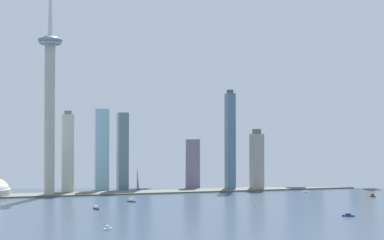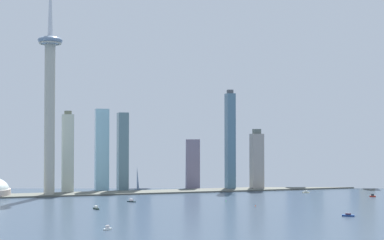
{
  "view_description": "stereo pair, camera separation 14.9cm",
  "coord_description": "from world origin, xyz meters",
  "views": [
    {
      "loc": [
        -317.89,
        -456.82,
        90.16
      ],
      "look_at": [
        -48.81,
        460.7,
        117.46
      ],
      "focal_mm": 54.02,
      "sensor_mm": 36.0,
      "label": 1
    },
    {
      "loc": [
        -317.75,
        -456.86,
        90.16
      ],
      "look_at": [
        -48.81,
        460.7,
        117.46
      ],
      "focal_mm": 54.02,
      "sensor_mm": 36.0,
      "label": 2
    }
  ],
  "objects": [
    {
      "name": "skyscraper_6",
      "position": [
        -156.99,
        505.48,
        65.02
      ],
      "size": [
        16.84,
        24.44,
        130.04
      ],
      "color": "slate",
      "rests_on": "ground"
    },
    {
      "name": "channel_buoy_0",
      "position": [
        -28.89,
        237.6,
        0.87
      ],
      "size": [
        1.62,
        1.62,
        1.73
      ],
      "primitive_type": "cone",
      "color": "#E54C19",
      "rests_on": "ground"
    },
    {
      "name": "airplane",
      "position": [
        48.29,
        502.77,
        194.95
      ],
      "size": [
        25.87,
        25.34,
        7.33
      ],
      "rotation": [
        0.0,
        0.0,
        0.32
      ],
      "color": "silver"
    },
    {
      "name": "boat_1",
      "position": [
        -239.02,
        101.09,
        1.66
      ],
      "size": [
        8.59,
        6.27,
        4.63
      ],
      "rotation": [
        0.0,
        0.0,
        0.51
      ],
      "color": "white",
      "rests_on": "ground"
    },
    {
      "name": "skyscraper_0",
      "position": [
        -190.29,
        517.69,
        68.25
      ],
      "size": [
        22.43,
        18.54,
        136.51
      ],
      "color": "#94C6D5",
      "rests_on": "ground"
    },
    {
      "name": "skyscraper_10",
      "position": [
        323.91,
        560.59,
        52.32
      ],
      "size": [
        16.68,
        21.09,
        111.85
      ],
      "color": "#718CAA",
      "rests_on": "ground"
    },
    {
      "name": "skyscraper_7",
      "position": [
        277.76,
        452.82,
        56.1
      ],
      "size": [
        19.37,
        20.39,
        130.92
      ],
      "color": "#C3B18E",
      "rests_on": "ground"
    },
    {
      "name": "channel_buoy_1",
      "position": [
        -47.21,
        298.67,
        1.42
      ],
      "size": [
        1.01,
        1.01,
        2.84
      ],
      "primitive_type": "cone",
      "color": "green",
      "rests_on": "ground"
    },
    {
      "name": "skyscraper_1",
      "position": [
        -115.18,
        543.89,
        86.24
      ],
      "size": [
        24.99,
        24.89,
        179.05
      ],
      "color": "#8DA6C7",
      "rests_on": "ground"
    },
    {
      "name": "boat_2",
      "position": [
        116.32,
        377.73,
        1.28
      ],
      "size": [
        11.67,
        8.16,
        8.73
      ],
      "rotation": [
        0.0,
        0.0,
        5.82
      ],
      "color": "beige",
      "rests_on": "ground"
    },
    {
      "name": "waterfront_pier",
      "position": [
        0.0,
        451.71,
        1.17
      ],
      "size": [
        790.98,
        50.37,
        2.34
      ],
      "primitive_type": "cube",
      "color": "#575A51",
      "rests_on": "ground"
    },
    {
      "name": "skyscraper_3",
      "position": [
        20.26,
        465.77,
        82.79
      ],
      "size": [
        14.8,
        15.81,
        169.64
      ],
      "color": "slate",
      "rests_on": "ground"
    },
    {
      "name": "boat_5",
      "position": [
        -230.15,
        264.93,
        1.49
      ],
      "size": [
        6.36,
        13.88,
        4.15
      ],
      "rotation": [
        0.0,
        0.0,
        1.79
      ],
      "color": "black",
      "rests_on": "ground"
    },
    {
      "name": "skyscraper_2",
      "position": [
        167.97,
        517.36,
        71.89
      ],
      "size": [
        26.09,
        23.2,
        150.17
      ],
      "color": "#92A7C7",
      "rests_on": "ground"
    },
    {
      "name": "skyscraper_5",
      "position": [
        224.81,
        551.11,
        57.53
      ],
      "size": [
        24.46,
        27.65,
        117.68
      ],
      "color": "#889FAC",
      "rests_on": "ground"
    },
    {
      "name": "skyscraper_9",
      "position": [
        -34.87,
        507.81,
        42.65
      ],
      "size": [
        23.4,
        18.0,
        96.59
      ],
      "color": "gray",
      "rests_on": "ground"
    },
    {
      "name": "boat_0",
      "position": [
        -173.89,
        330.47,
        1.5
      ],
      "size": [
        10.65,
        12.93,
        4.18
      ],
      "rotation": [
        0.0,
        0.0,
        2.19
      ],
      "color": "black",
      "rests_on": "ground"
    },
    {
      "name": "skyscraper_8",
      "position": [
        65.84,
        458.24,
        48.91
      ],
      "size": [
        20.31,
        17.06,
        102.9
      ],
      "color": "#9E968E",
      "rests_on": "ground"
    },
    {
      "name": "boat_3",
      "position": [
        183.43,
        295.16,
        1.66
      ],
      "size": [
        9.11,
        5.22,
        4.62
      ],
      "rotation": [
        0.0,
        0.0,
        5.94
      ],
      "color": "red",
      "rests_on": "ground"
    },
    {
      "name": "skyscraper_4",
      "position": [
        -248.86,
        486.85,
        63.8
      ],
      "size": [
        17.83,
        25.49,
        131.23
      ],
      "color": "beige",
      "rests_on": "ground"
    },
    {
      "name": "observation_tower",
      "position": [
        -278.99,
        448.7,
        164.25
      ],
      "size": [
        37.45,
        37.45,
        372.06
      ],
      "color": "#B3B0A0",
      "rests_on": "ground"
    },
    {
      "name": "boat_4",
      "position": [
        34.85,
        119.93,
        1.34
      ],
      "size": [
        13.68,
        10.94,
        3.6
      ],
      "rotation": [
        0.0,
        0.0,
        5.7
      ],
      "color": "navy",
      "rests_on": "ground"
    }
  ]
}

